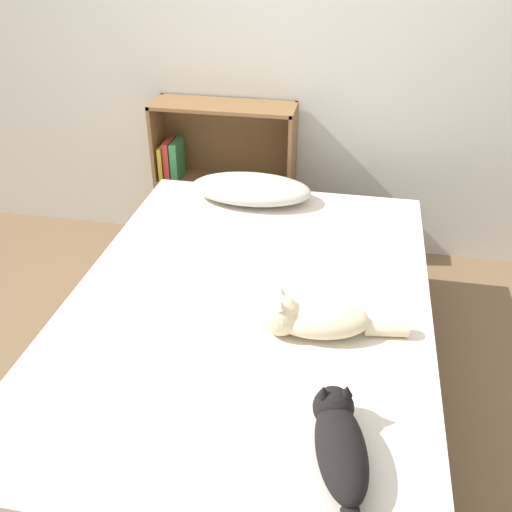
% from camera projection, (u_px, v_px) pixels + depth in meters
% --- Properties ---
extents(ground_plane, '(8.00, 8.00, 0.00)m').
position_uv_depth(ground_plane, '(249.00, 396.00, 2.50)').
color(ground_plane, brown).
extents(wall_back, '(8.00, 0.06, 2.50)m').
position_uv_depth(wall_back, '(301.00, 33.00, 3.00)').
color(wall_back, silver).
rests_on(wall_back, ground_plane).
extents(bed, '(1.43, 2.06, 0.53)m').
position_uv_depth(bed, '(249.00, 351.00, 2.36)').
color(bed, brown).
rests_on(bed, ground_plane).
extents(pillow, '(0.62, 0.32, 0.12)m').
position_uv_depth(pillow, '(251.00, 189.00, 2.91)').
color(pillow, beige).
rests_on(pillow, bed).
extents(cat_light, '(0.52, 0.22, 0.17)m').
position_uv_depth(cat_light, '(313.00, 319.00, 2.01)').
color(cat_light, beige).
rests_on(cat_light, bed).
extents(cat_dark, '(0.21, 0.52, 0.15)m').
position_uv_depth(cat_dark, '(340.00, 442.00, 1.56)').
color(cat_dark, black).
rests_on(cat_dark, bed).
extents(bookshelf, '(0.80, 0.26, 0.90)m').
position_uv_depth(bookshelf, '(222.00, 175.00, 3.38)').
color(bookshelf, brown).
rests_on(bookshelf, ground_plane).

